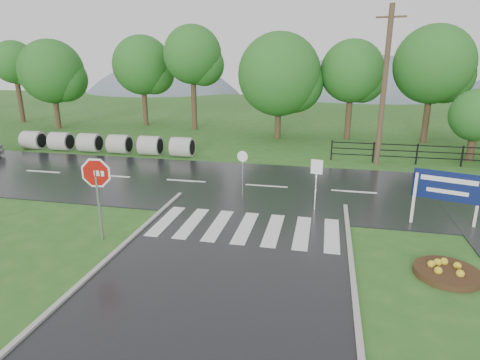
# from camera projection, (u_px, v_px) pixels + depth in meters

# --- Properties ---
(ground) EXTENTS (120.00, 120.00, 0.00)m
(ground) POSITION_uv_depth(u_px,v_px,m) (204.00, 312.00, 9.58)
(ground) COLOR #2A5D1F
(ground) RESTS_ON ground
(main_road) EXTENTS (90.00, 8.00, 0.04)m
(main_road) POSITION_uv_depth(u_px,v_px,m) (266.00, 187.00, 18.93)
(main_road) COLOR black
(main_road) RESTS_ON ground
(crosswalk) EXTENTS (6.50, 2.80, 0.02)m
(crosswalk) POSITION_uv_depth(u_px,v_px,m) (245.00, 227.00, 14.24)
(crosswalk) COLOR silver
(crosswalk) RESTS_ON ground
(fence_west) EXTENTS (9.58, 0.08, 1.20)m
(fence_west) POSITION_uv_depth(u_px,v_px,m) (417.00, 152.00, 22.78)
(fence_west) COLOR black
(fence_west) RESTS_ON ground
(hills) EXTENTS (102.00, 48.00, 48.00)m
(hills) POSITION_uv_depth(u_px,v_px,m) (328.00, 179.00, 74.19)
(hills) COLOR slate
(hills) RESTS_ON ground
(treeline) EXTENTS (83.20, 5.20, 10.00)m
(treeline) POSITION_uv_depth(u_px,v_px,m) (305.00, 135.00, 31.83)
(treeline) COLOR #1E5D1D
(treeline) RESTS_ON ground
(culvert_pipes) EXTENTS (11.80, 1.20, 1.20)m
(culvert_pipes) POSITION_uv_depth(u_px,v_px,m) (105.00, 143.00, 25.70)
(culvert_pipes) COLOR #9E9B93
(culvert_pipes) RESTS_ON ground
(stop_sign) EXTENTS (1.32, 0.17, 2.98)m
(stop_sign) POSITION_uv_depth(u_px,v_px,m) (97.00, 181.00, 12.84)
(stop_sign) COLOR #939399
(stop_sign) RESTS_ON ground
(estate_billboard) EXTENTS (2.24, 0.76, 2.02)m
(estate_billboard) POSITION_uv_depth(u_px,v_px,m) (447.00, 189.00, 14.16)
(estate_billboard) COLOR silver
(estate_billboard) RESTS_ON ground
(flower_bed) EXTENTS (1.77, 1.77, 0.35)m
(flower_bed) POSITION_uv_depth(u_px,v_px,m) (447.00, 271.00, 11.15)
(flower_bed) COLOR #332111
(flower_bed) RESTS_ON ground
(reg_sign_small) EXTENTS (0.46, 0.12, 2.09)m
(reg_sign_small) POSITION_uv_depth(u_px,v_px,m) (316.00, 175.00, 15.55)
(reg_sign_small) COLOR #939399
(reg_sign_small) RESTS_ON ground
(reg_sign_round) EXTENTS (0.47, 0.11, 2.05)m
(reg_sign_round) POSITION_uv_depth(u_px,v_px,m) (243.00, 168.00, 17.24)
(reg_sign_round) COLOR #939399
(reg_sign_round) RESTS_ON ground
(utility_pole_east) EXTENTS (1.51, 0.36, 8.54)m
(utility_pole_east) POSITION_uv_depth(u_px,v_px,m) (384.00, 87.00, 21.70)
(utility_pole_east) COLOR #473523
(utility_pole_east) RESTS_ON ground
(entrance_tree_left) EXTENTS (2.98, 2.98, 4.20)m
(entrance_tree_left) POSITION_uv_depth(u_px,v_px,m) (477.00, 115.00, 22.95)
(entrance_tree_left) COLOR #3D2B1C
(entrance_tree_left) RESTS_ON ground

